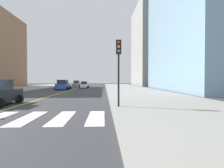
{
  "coord_description": "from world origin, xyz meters",
  "views": [
    {
      "loc": [
        6.73,
        -6.15,
        2.04
      ],
      "look_at": [
        8.6,
        37.96,
        1.07
      ],
      "focal_mm": 30.23,
      "sensor_mm": 36.0,
      "label": 1
    }
  ],
  "objects_px": {
    "car_gray_second": "(77,84)",
    "car_blue_fourth": "(63,85)",
    "traffic_light_near_corner": "(119,60)",
    "car_white_nearest": "(84,85)"
  },
  "relations": [
    {
      "from": "car_blue_fourth",
      "to": "traffic_light_near_corner",
      "type": "bearing_deg",
      "value": -68.67
    },
    {
      "from": "car_gray_second",
      "to": "car_blue_fourth",
      "type": "height_order",
      "value": "car_blue_fourth"
    },
    {
      "from": "car_gray_second",
      "to": "traffic_light_near_corner",
      "type": "height_order",
      "value": "traffic_light_near_corner"
    },
    {
      "from": "car_white_nearest",
      "to": "car_gray_second",
      "type": "distance_m",
      "value": 14.21
    },
    {
      "from": "car_white_nearest",
      "to": "car_gray_second",
      "type": "height_order",
      "value": "car_gray_second"
    },
    {
      "from": "car_gray_second",
      "to": "traffic_light_near_corner",
      "type": "relative_size",
      "value": 0.88
    },
    {
      "from": "car_blue_fourth",
      "to": "traffic_light_near_corner",
      "type": "distance_m",
      "value": 27.17
    },
    {
      "from": "traffic_light_near_corner",
      "to": "car_white_nearest",
      "type": "bearing_deg",
      "value": -79.93
    },
    {
      "from": "car_white_nearest",
      "to": "car_gray_second",
      "type": "xyz_separation_m",
      "value": [
        -3.82,
        13.69,
        0.08
      ]
    },
    {
      "from": "car_blue_fourth",
      "to": "car_white_nearest",
      "type": "bearing_deg",
      "value": 67.52
    }
  ]
}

